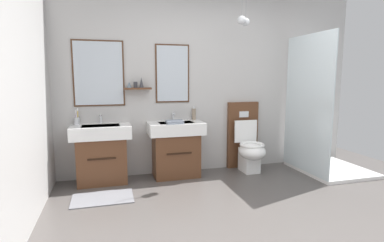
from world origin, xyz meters
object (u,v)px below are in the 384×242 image
soap_dispenser (194,114)px  toilet (247,145)px  vanity_sink_left (102,152)px  vanity_sink_right (176,147)px  folded_hand_towel (175,122)px  toothbrush_cup (77,120)px  shower_tray (322,144)px

soap_dispenser → toilet: bearing=-12.5°
vanity_sink_left → soap_dispenser: size_ratio=3.83×
vanity_sink_left → toilet: toilet is taller
vanity_sink_right → folded_hand_towel: bearing=-107.8°
toilet → soap_dispenser: (-0.77, 0.17, 0.47)m
vanity_sink_right → toilet: 1.08m
vanity_sink_right → vanity_sink_left: bearing=180.0°
toothbrush_cup → folded_hand_towel: (1.24, -0.27, -0.03)m
vanity_sink_right → soap_dispenser: bearing=26.9°
folded_hand_towel → shower_tray: 2.15m
folded_hand_towel → toilet: bearing=5.6°
toothbrush_cup → soap_dispenser: size_ratio=1.06×
vanity_sink_left → shower_tray: size_ratio=0.39×
toothbrush_cup → folded_hand_towel: size_ratio=0.96×
vanity_sink_left → toilet: bearing=-0.4°
folded_hand_towel → shower_tray: shower_tray is taller
toothbrush_cup → vanity_sink_left: bearing=-26.1°
soap_dispenser → shower_tray: size_ratio=0.10×
folded_hand_towel → shower_tray: size_ratio=0.11×
shower_tray → vanity_sink_left: bearing=172.4°
soap_dispenser → vanity_sink_left: bearing=-173.1°
folded_hand_towel → vanity_sink_left: bearing=172.5°
vanity_sink_left → toothbrush_cup: toothbrush_cup is taller
vanity_sink_right → toothbrush_cup: bearing=173.5°
vanity_sink_right → folded_hand_towel: size_ratio=3.46×
toothbrush_cup → soap_dispenser: 1.59m
vanity_sink_left → soap_dispenser: 1.37m
vanity_sink_right → toothbrush_cup: 1.35m
toothbrush_cup → shower_tray: bearing=-9.4°
toilet → toothbrush_cup: 2.40m
vanity_sink_right → toothbrush_cup: (-1.28, 0.15, 0.41)m
toothbrush_cup → folded_hand_towel: 1.27m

